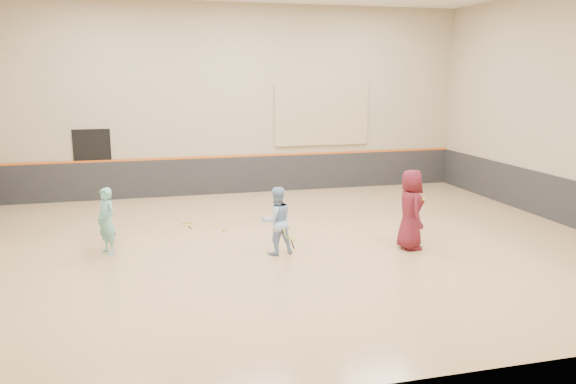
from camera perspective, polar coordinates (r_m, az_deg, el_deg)
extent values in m
cube|color=tan|center=(12.86, -0.46, -5.86)|extent=(15.00, 12.00, 0.20)
cube|color=tan|center=(18.16, -5.13, 9.24)|extent=(15.00, 0.02, 6.00)
cube|color=tan|center=(6.63, 12.19, 4.54)|extent=(15.00, 0.02, 6.00)
cube|color=tan|center=(15.86, 27.14, 7.63)|extent=(0.02, 12.00, 6.00)
cube|color=#232326|center=(18.38, -4.97, 1.74)|extent=(14.90, 0.04, 1.20)
cube|color=#232326|center=(16.13, 26.24, -0.87)|extent=(0.04, 11.90, 1.20)
cube|color=#D85914|center=(18.27, -5.00, 3.65)|extent=(14.90, 0.03, 0.06)
cube|color=tan|center=(18.79, 3.47, 7.82)|extent=(3.20, 0.08, 2.00)
cube|color=black|center=(18.14, -19.18, 2.59)|extent=(1.10, 0.05, 2.20)
imported|color=#6EC0B6|center=(12.70, -17.96, -2.81)|extent=(0.59, 0.63, 1.45)
imported|color=#91B4E1|center=(12.04, -1.17, -2.93)|extent=(0.80, 0.67, 1.48)
imported|color=#5A1521|center=(12.68, 12.34, -1.74)|extent=(0.66, 0.93, 1.78)
sphere|color=yellow|center=(13.15, 0.62, -4.84)|extent=(0.07, 0.07, 0.07)
sphere|color=yellow|center=(12.50, 13.62, -0.72)|extent=(0.07, 0.07, 0.07)
sphere|color=#B3D030|center=(13.96, -6.52, -3.93)|extent=(0.07, 0.07, 0.07)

